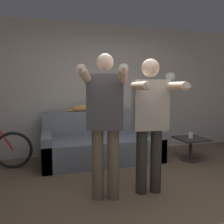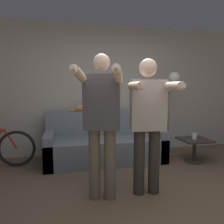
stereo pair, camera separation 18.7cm
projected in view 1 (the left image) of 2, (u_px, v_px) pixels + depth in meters
name	position (u px, v px, depth m)	size (l,w,h in m)	color
ground_plane	(161.00, 215.00, 2.30)	(16.00, 16.00, 0.00)	brown
wall_back	(105.00, 90.00, 4.49)	(10.00, 0.05, 2.60)	#B7B2A8
couch	(103.00, 145.00, 4.02)	(2.13, 0.85, 0.89)	slate
person_left	(105.00, 117.00, 2.54)	(0.62, 0.76, 1.73)	#6B604C
person_right	(150.00, 117.00, 2.70)	(0.55, 0.71, 1.69)	#38332D
cat	(83.00, 108.00, 4.16)	(0.52, 0.12, 0.16)	tan
floor_lamp	(166.00, 89.00, 4.31)	(0.40, 0.28, 1.65)	#756047
side_table	(191.00, 144.00, 4.05)	(0.51, 0.51, 0.42)	#38332D
cup	(191.00, 135.00, 4.01)	(0.08, 0.08, 0.11)	silver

